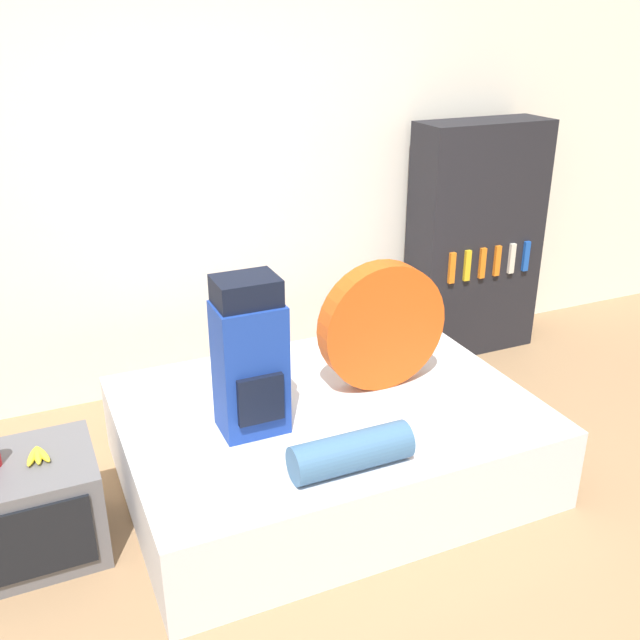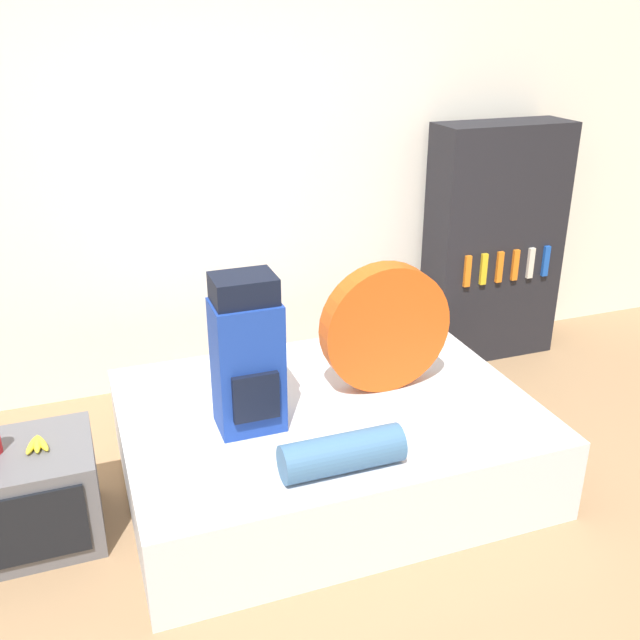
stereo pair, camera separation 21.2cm
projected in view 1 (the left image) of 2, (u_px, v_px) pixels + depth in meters
ground_plane at (348, 568)px, 3.03m from camera, size 16.00×16.00×0.00m
wall_back at (206, 176)px, 4.13m from camera, size 8.00×0.05×2.60m
bed at (327, 440)px, 3.56m from camera, size 1.95×1.45×0.42m
backpack at (250, 359)px, 3.13m from camera, size 0.30×0.26×0.73m
tent_bag at (382, 326)px, 3.53m from camera, size 0.65×0.12×0.65m
sleeping_roll at (351, 452)px, 2.95m from camera, size 0.52×0.16×0.16m
television at (29, 508)px, 3.04m from camera, size 0.58×0.52×0.45m
banana_bunch at (38, 455)px, 2.98m from camera, size 0.11×0.15×0.03m
bookshelf at (475, 240)px, 4.75m from camera, size 0.88×0.35×1.55m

